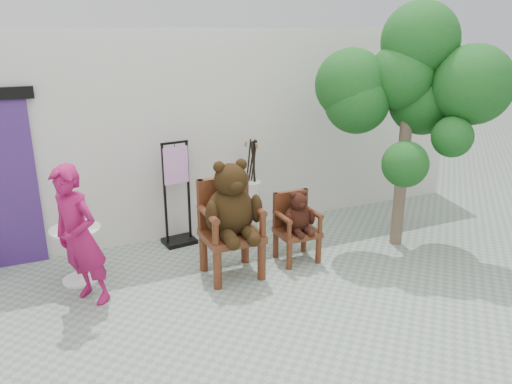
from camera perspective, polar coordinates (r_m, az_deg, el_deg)
ground_plane at (r=5.70m, az=4.27°, el=-13.56°), size 60.00×60.00×0.00m
back_wall at (r=7.85m, az=-6.38°, el=7.13°), size 9.00×1.00×3.00m
chair_big at (r=6.14m, az=-2.89°, el=-2.25°), size 0.72×0.79×1.51m
chair_small at (r=6.65m, az=4.67°, el=-3.15°), size 0.53×0.53×0.98m
person at (r=5.79m, az=-19.55°, el=-4.86°), size 0.68×0.72×1.66m
cafe_table at (r=6.50m, az=-19.75°, el=-6.07°), size 0.60×0.60×0.70m
display_stand at (r=7.22m, az=-8.95°, el=-1.52°), size 0.49×0.40×1.51m
stool_bucket at (r=7.49m, az=-0.57°, el=-0.09°), size 0.32×0.32×1.45m
tree at (r=7.12m, az=17.24°, el=11.49°), size 2.19×1.97×3.36m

